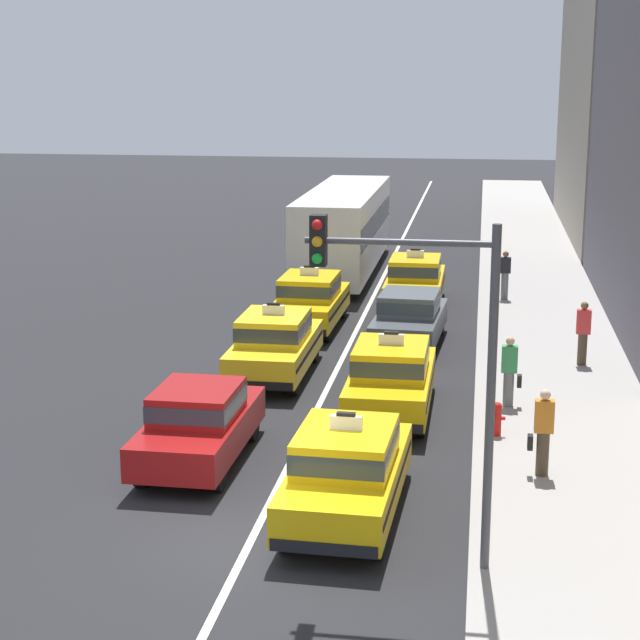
% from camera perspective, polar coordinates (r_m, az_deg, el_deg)
% --- Properties ---
extents(ground_plane, '(160.00, 160.00, 0.00)m').
position_cam_1_polar(ground_plane, '(18.23, -3.72, -11.68)').
color(ground_plane, '#232326').
extents(lane_stripe_left_right, '(0.14, 80.00, 0.01)m').
position_cam_1_polar(lane_stripe_left_right, '(37.12, 2.86, 1.26)').
color(lane_stripe_left_right, silver).
rests_on(lane_stripe_left_right, ground).
extents(sidewalk_curb, '(4.00, 90.00, 0.15)m').
position_cam_1_polar(sidewalk_curb, '(32.11, 11.93, -0.77)').
color(sidewalk_curb, '#9E9993').
rests_on(sidewalk_curb, ground).
extents(sedan_left_nearest, '(1.80, 4.32, 1.58)m').
position_cam_1_polar(sedan_left_nearest, '(21.45, -6.48, -5.42)').
color(sedan_left_nearest, black).
rests_on(sedan_left_nearest, ground).
extents(taxi_left_second, '(1.82, 4.56, 1.96)m').
position_cam_1_polar(taxi_left_second, '(27.21, -2.43, -1.26)').
color(taxi_left_second, black).
rests_on(taxi_left_second, ground).
extents(taxi_left_third, '(1.89, 4.59, 1.96)m').
position_cam_1_polar(taxi_left_third, '(32.32, -0.54, 1.07)').
color(taxi_left_third, black).
rests_on(taxi_left_third, ground).
extents(bus_left_fourth, '(2.53, 11.20, 3.22)m').
position_cam_1_polar(bus_left_fourth, '(41.26, 1.30, 5.03)').
color(bus_left_fourth, black).
rests_on(bus_left_fourth, ground).
extents(taxi_right_nearest, '(1.97, 4.62, 1.96)m').
position_cam_1_polar(taxi_right_nearest, '(18.77, 1.43, -7.99)').
color(taxi_right_nearest, black).
rests_on(taxi_right_nearest, ground).
extents(taxi_right_second, '(1.84, 4.57, 1.96)m').
position_cam_1_polar(taxi_right_second, '(24.32, 3.80, -3.04)').
color(taxi_right_second, black).
rests_on(taxi_right_second, ground).
extents(sedan_right_third, '(2.00, 4.39, 1.58)m').
position_cam_1_polar(sedan_right_third, '(30.32, 4.78, 0.15)').
color(sedan_right_third, black).
rests_on(sedan_right_third, ground).
extents(taxi_right_fourth, '(1.83, 4.56, 1.96)m').
position_cam_1_polar(taxi_right_fourth, '(35.51, 5.08, 2.12)').
color(taxi_right_fourth, black).
rests_on(taxi_right_fourth, ground).
extents(pedestrian_near_crosswalk, '(0.36, 0.24, 1.68)m').
position_cam_1_polar(pedestrian_near_crosswalk, '(28.61, 13.84, -0.67)').
color(pedestrian_near_crosswalk, '#473828').
rests_on(pedestrian_near_crosswalk, sidewalk_curb).
extents(pedestrian_mid_block, '(0.47, 0.24, 1.69)m').
position_cam_1_polar(pedestrian_mid_block, '(20.70, 11.79, -5.88)').
color(pedestrian_mid_block, '#473828').
rests_on(pedestrian_mid_block, sidewalk_curb).
extents(pedestrian_by_storefront, '(0.36, 0.24, 1.63)m').
position_cam_1_polar(pedestrian_by_storefront, '(36.33, 9.83, 2.38)').
color(pedestrian_by_storefront, slate).
rests_on(pedestrian_by_storefront, sidewalk_curb).
extents(pedestrian_trailing, '(0.47, 0.24, 1.63)m').
position_cam_1_polar(pedestrian_trailing, '(24.76, 10.06, -2.72)').
color(pedestrian_trailing, slate).
rests_on(pedestrian_trailing, sidewalk_curb).
extents(fire_hydrant, '(0.36, 0.22, 0.73)m').
position_cam_1_polar(fire_hydrant, '(22.85, 9.39, -5.13)').
color(fire_hydrant, red).
rests_on(fire_hydrant, sidewalk_curb).
extents(traffic_light_pole, '(2.87, 0.33, 5.58)m').
position_cam_1_polar(traffic_light_pole, '(15.95, 5.73, -0.79)').
color(traffic_light_pole, '#47474C').
rests_on(traffic_light_pole, ground).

